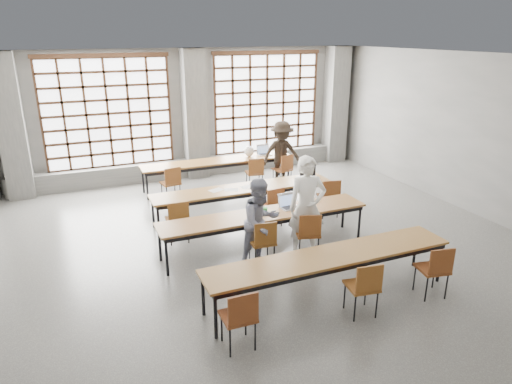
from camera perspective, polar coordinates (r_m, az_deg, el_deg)
floor at (r=8.61m, az=2.30°, el=-7.56°), size 11.00×11.00×0.00m
ceiling at (r=7.68m, az=2.66°, el=16.38°), size 11.00×11.00×0.00m
wall_back at (r=13.04m, az=-8.00°, el=9.73°), size 10.00×0.00×10.00m
wall_right at (r=11.02m, az=26.87°, el=6.05°), size 0.00×11.00×11.00m
column_left at (r=12.40m, az=-28.27°, el=7.12°), size 0.60×0.55×3.50m
column_mid at (r=12.77m, az=-7.67°, el=9.55°), size 0.60×0.55×3.50m
column_right at (r=14.59m, az=9.91°, el=10.66°), size 0.60×0.55×3.50m
window_left at (r=12.56m, az=-18.01°, el=9.31°), size 3.32×0.12×3.00m
window_right at (r=13.69m, az=1.35°, el=11.00°), size 3.32×0.12×3.00m
sill_ledge at (r=13.19m, az=-7.47°, el=3.17°), size 9.80×0.35×0.50m
desk_row_a at (r=11.99m, az=-4.76°, el=3.68°), size 4.00×0.70×0.73m
desk_row_b at (r=9.86m, az=-1.57°, el=0.22°), size 4.00×0.70×0.73m
desk_row_c at (r=8.47m, az=1.12°, el=-3.07°), size 4.00×0.70×0.73m
desk_row_d at (r=7.05m, az=9.26°, el=-8.24°), size 4.00×0.70×0.73m
chair_back_left at (r=11.10m, az=-10.53°, el=1.43°), size 0.48×0.48×0.88m
chair_back_mid at (r=11.72m, az=-0.11°, el=2.72°), size 0.48×0.48×0.88m
chair_back_right at (r=12.05m, az=3.54°, el=3.16°), size 0.50×0.50×0.88m
chair_mid_left at (r=8.90m, az=-9.74°, el=-3.11°), size 0.44×0.44×0.88m
chair_mid_centre at (r=9.51m, az=2.11°, el=-1.34°), size 0.46×0.46×0.88m
chair_mid_right at (r=10.13m, az=9.20°, el=-0.25°), size 0.49×0.49×0.88m
chair_front_left at (r=7.89m, az=0.92°, el=-5.87°), size 0.45×0.46×0.88m
chair_front_right at (r=8.25m, az=6.57°, el=-4.81°), size 0.52×0.52×0.88m
chair_near_left at (r=5.97m, az=-2.01°, el=-14.99°), size 0.42×0.43×0.88m
chair_near_mid at (r=6.76m, az=13.42°, el=-11.08°), size 0.48×0.48×0.88m
chair_near_right at (r=7.53m, az=21.55°, el=-8.64°), size 0.49×0.49×0.88m
student_male at (r=8.21m, az=6.38°, el=-1.91°), size 0.77×0.60×1.87m
student_female at (r=7.89m, az=0.60°, el=-3.83°), size 0.91×0.79×1.58m
student_back at (r=12.07m, az=3.23°, el=4.80°), size 1.15×0.70×1.73m
laptop_front at (r=8.74m, az=4.10°, el=-1.51°), size 0.38×0.33×0.26m
laptop_back at (r=12.52m, az=0.98°, el=5.03°), size 0.37×0.32×0.26m
mouse at (r=8.83m, az=6.82°, el=-1.67°), size 0.10×0.07×0.04m
green_box at (r=8.48m, az=0.59°, el=-2.24°), size 0.26×0.19×0.09m
phone at (r=8.43m, az=2.51°, el=-2.67°), size 0.14×0.09×0.01m
paper_sheet_a at (r=9.69m, az=-4.99°, el=0.23°), size 0.35×0.30×0.00m
paper_sheet_b at (r=9.69m, az=-3.12°, el=0.28°), size 0.35×0.31×0.00m
paper_sheet_c at (r=9.87m, az=-1.03°, el=0.66°), size 0.32×0.25×0.00m
backpack at (r=10.47m, az=6.51°, el=2.79°), size 0.37×0.31×0.40m
plastic_bag at (r=12.28m, az=-0.85°, el=5.13°), size 0.28×0.23×0.29m
red_pouch at (r=6.05m, az=-2.28°, el=-14.88°), size 0.22×0.14×0.06m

